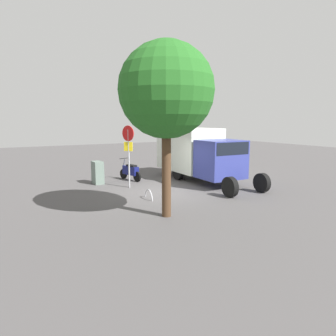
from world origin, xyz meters
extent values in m
plane|color=#4A4747|center=(0.00, 0.00, 0.00)|extent=(60.00, 60.00, 0.00)
cylinder|color=black|center=(2.23, -2.06, 0.45)|extent=(0.91, 0.27, 0.90)
cylinder|color=black|center=(2.18, -3.96, 0.45)|extent=(0.91, 0.27, 0.90)
cylinder|color=black|center=(-2.23, -1.96, 0.45)|extent=(0.91, 0.27, 0.90)
cylinder|color=black|center=(-2.28, -3.86, 0.45)|extent=(0.91, 0.27, 0.90)
cube|color=silver|center=(2.61, -3.02, 1.67)|extent=(4.01, 2.29, 2.43)
cube|color=#323B8D|center=(-0.37, -2.95, 1.40)|extent=(1.85, 2.14, 1.90)
cube|color=black|center=(-0.37, -2.95, 2.00)|extent=(1.86, 1.98, 0.60)
cylinder|color=black|center=(4.07, 0.48, 0.28)|extent=(0.57, 0.24, 0.56)
cylinder|color=black|center=(2.86, 0.17, 0.28)|extent=(0.57, 0.24, 0.56)
cube|color=navy|center=(3.41, 0.32, 0.56)|extent=(1.15, 0.58, 0.48)
cube|color=black|center=(3.32, 0.29, 0.83)|extent=(0.69, 0.43, 0.12)
cylinder|color=slate|center=(4.02, 0.47, 0.83)|extent=(0.29, 0.14, 0.69)
cylinder|color=black|center=(4.02, 0.47, 1.18)|extent=(0.18, 0.54, 0.04)
cylinder|color=#9E9EA3|center=(1.73, 1.10, 1.44)|extent=(0.08, 0.08, 2.88)
cylinder|color=red|center=(1.73, 1.12, 2.69)|extent=(0.71, 0.32, 0.76)
cube|color=yellow|center=(1.73, 1.12, 2.05)|extent=(0.33, 0.33, 0.44)
cylinder|color=#47301E|center=(-3.18, 1.75, 1.59)|extent=(0.32, 0.32, 3.18)
sphere|color=#215D1E|center=(-3.18, 1.75, 4.29)|extent=(3.19, 3.19, 3.19)
cube|color=slate|center=(3.41, 2.19, 0.60)|extent=(0.76, 0.48, 1.19)
torus|color=#B7B7BC|center=(-0.76, 1.25, 0.00)|extent=(0.85, 0.12, 0.85)
camera|label=1|loc=(-12.06, 6.79, 3.31)|focal=32.38mm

